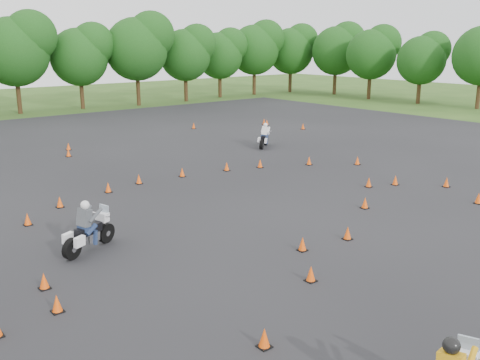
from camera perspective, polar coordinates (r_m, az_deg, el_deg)
The scene contains 6 objects.
ground at distance 19.60m, azimuth 7.49°, elevation -5.68°, with size 140.00×140.00×0.00m, color #2D5119.
asphalt_pad at distance 23.86m, azimuth -3.06°, elevation -1.84°, with size 62.00×62.00×0.00m, color black.
treeline at distance 49.85m, azimuth -21.55°, elevation 11.18°, with size 87.13×32.52×10.30m.
traffic_cones at distance 23.29m, azimuth -3.93°, elevation -1.69°, with size 36.11×32.56×0.45m.
rider_grey at distance 18.30m, azimuth -15.94°, elevation -4.62°, with size 2.33×0.71×1.80m, color #44474C, non-canonical shape.
rider_white at distance 34.98m, azimuth 2.53°, elevation 4.83°, with size 2.11×0.65×1.63m, color silver, non-canonical shape.
Camera 1 is at (-13.55, -12.44, 6.75)m, focal length 40.00 mm.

